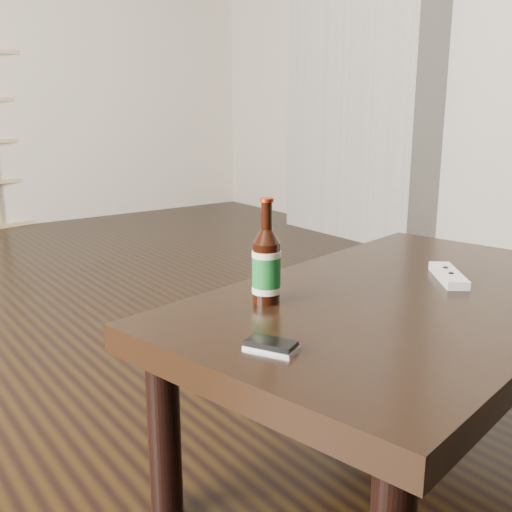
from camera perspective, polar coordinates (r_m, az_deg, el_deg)
floor at (r=2.19m, az=-12.56°, el=-11.24°), size 5.00×6.00×0.01m
chimney_breast at (r=4.36m, az=10.08°, el=19.65°), size 0.30×1.20×2.70m
bookshelf at (r=5.21m, az=-21.48°, el=10.64°), size 0.76×0.46×1.31m
coffee_table at (r=1.55m, az=13.94°, el=-5.57°), size 1.38×0.98×0.47m
beer_bottle at (r=1.38m, az=1.00°, el=-1.01°), size 0.07×0.07×0.25m
phone at (r=1.15m, az=1.45°, el=-8.49°), size 0.09×0.11×0.02m
remote at (r=1.66m, az=17.85°, el=-1.77°), size 0.17×0.19×0.03m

